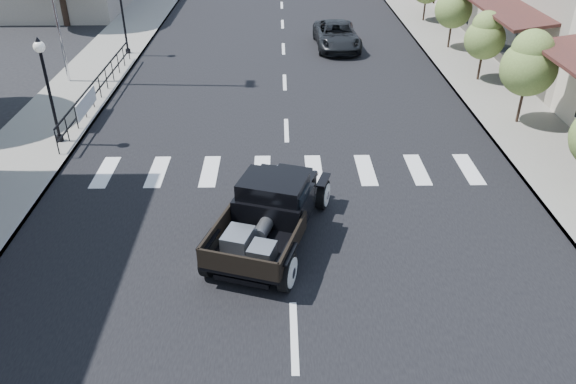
{
  "coord_description": "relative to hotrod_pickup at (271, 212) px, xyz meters",
  "views": [
    {
      "loc": [
        -0.27,
        -11.19,
        8.23
      ],
      "look_at": [
        -0.05,
        1.05,
        1.0
      ],
      "focal_mm": 35.0,
      "sensor_mm": 36.0,
      "label": 1
    }
  ],
  "objects": [
    {
      "name": "small_tree_d",
      "position": [
        8.79,
        16.33,
        0.8
      ],
      "size": [
        1.78,
        1.78,
        2.97
      ],
      "primitive_type": null,
      "color": "olive",
      "rests_on": "sidewalk_right"
    },
    {
      "name": "lamp_post_b",
      "position": [
        -7.11,
        5.62,
        1.06
      ],
      "size": [
        0.36,
        0.36,
        3.48
      ],
      "primitive_type": null,
      "color": "black",
      "rests_on": "sidewalk_left"
    },
    {
      "name": "second_car",
      "position": [
        3.19,
        16.79,
        -0.21
      ],
      "size": [
        2.25,
        4.59,
        1.25
      ],
      "primitive_type": "imported",
      "rotation": [
        0.0,
        0.0,
        0.04
      ],
      "color": "black",
      "rests_on": "ground"
    },
    {
      "name": "sidewalk_left",
      "position": [
        -8.01,
        14.62,
        -0.76
      ],
      "size": [
        3.0,
        80.0,
        0.15
      ],
      "primitive_type": "cube",
      "color": "gray",
      "rests_on": "ground"
    },
    {
      "name": "hotrod_pickup",
      "position": [
        0.0,
        0.0,
        0.0
      ],
      "size": [
        3.6,
        5.27,
        1.67
      ],
      "primitive_type": null,
      "rotation": [
        0.0,
        0.0,
        -0.31
      ],
      "color": "black",
      "rests_on": "ground"
    },
    {
      "name": "lamp_post_c",
      "position": [
        -7.11,
        15.62,
        1.06
      ],
      "size": [
        0.36,
        0.36,
        3.48
      ],
      "primitive_type": null,
      "color": "black",
      "rests_on": "sidewalk_left"
    },
    {
      "name": "banner",
      "position": [
        -6.73,
        7.62,
        -0.38
      ],
      "size": [
        0.04,
        2.2,
        0.6
      ],
      "primitive_type": null,
      "color": "silver",
      "rests_on": "sidewalk_left"
    },
    {
      "name": "ground",
      "position": [
        0.49,
        -0.38,
        -0.83
      ],
      "size": [
        120.0,
        120.0,
        0.0
      ],
      "primitive_type": "plane",
      "color": "black",
      "rests_on": "ground"
    },
    {
      "name": "railing",
      "position": [
        -6.81,
        9.62,
        -0.18
      ],
      "size": [
        0.08,
        10.0,
        1.0
      ],
      "primitive_type": null,
      "color": "black",
      "rests_on": "sidewalk_left"
    },
    {
      "name": "small_tree_c",
      "position": [
        8.79,
        11.5,
        0.7
      ],
      "size": [
        1.66,
        1.66,
        2.77
      ],
      "primitive_type": null,
      "color": "olive",
      "rests_on": "sidewalk_right"
    },
    {
      "name": "road",
      "position": [
        0.49,
        14.62,
        -0.82
      ],
      "size": [
        14.0,
        80.0,
        0.02
      ],
      "primitive_type": "cube",
      "color": "black",
      "rests_on": "ground"
    },
    {
      "name": "road_markings",
      "position": [
        0.49,
        9.62,
        -0.83
      ],
      "size": [
        12.0,
        60.0,
        0.06
      ],
      "primitive_type": null,
      "color": "silver",
      "rests_on": "ground"
    },
    {
      "name": "small_tree_b",
      "position": [
        8.79,
        6.95,
        0.9
      ],
      "size": [
        1.91,
        1.91,
        3.18
      ],
      "primitive_type": null,
      "color": "olive",
      "rests_on": "sidewalk_right"
    },
    {
      "name": "sidewalk_right",
      "position": [
        8.99,
        14.62,
        -0.76
      ],
      "size": [
        3.0,
        80.0,
        0.15
      ],
      "primitive_type": "cube",
      "color": "gray",
      "rests_on": "ground"
    }
  ]
}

